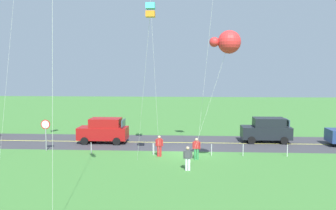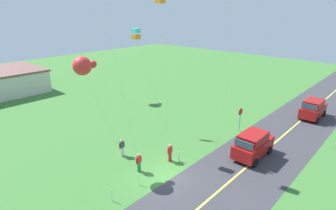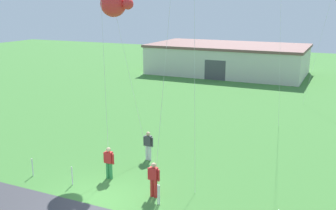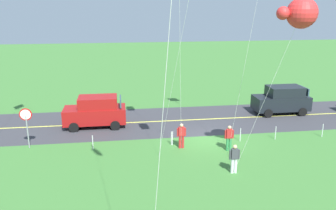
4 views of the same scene
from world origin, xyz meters
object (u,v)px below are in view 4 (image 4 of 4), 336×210
at_px(person_adult_near, 181,135).
at_px(person_child_watcher, 229,137).
at_px(stop_sign, 26,120).
at_px(kite_blue_mid, 301,13).
at_px(person_adult_companion, 234,158).
at_px(car_parked_west_near, 282,100).
at_px(car_suv_foreground, 96,111).

distance_m(person_adult_near, person_child_watcher, 2.90).
height_order(stop_sign, kite_blue_mid, kite_blue_mid).
xyz_separation_m(person_child_watcher, kite_blue_mid, (-1.77, 3.77, 7.36)).
relative_size(person_adult_near, person_adult_companion, 1.00).
bearing_deg(stop_sign, person_child_watcher, 170.15).
relative_size(car_parked_west_near, person_adult_near, 2.75).
height_order(person_adult_companion, kite_blue_mid, kite_blue_mid).
height_order(person_adult_companion, person_child_watcher, same).
distance_m(car_parked_west_near, kite_blue_mid, 13.51).
bearing_deg(person_child_watcher, car_parked_west_near, 168.67).
bearing_deg(person_child_watcher, car_suv_foreground, -90.96).
xyz_separation_m(person_adult_companion, kite_blue_mid, (-2.40, 0.87, 7.36)).
xyz_separation_m(car_parked_west_near, stop_sign, (18.70, 4.60, 0.65)).
bearing_deg(stop_sign, kite_blue_mid, 157.14).
distance_m(car_parked_west_near, person_adult_companion, 11.98).
relative_size(stop_sign, person_adult_companion, 1.60).
xyz_separation_m(car_suv_foreground, person_adult_near, (-5.43, 4.75, -0.29)).
bearing_deg(person_adult_near, car_suv_foreground, -38.39).
height_order(car_suv_foreground, kite_blue_mid, kite_blue_mid).
relative_size(car_parked_west_near, person_adult_companion, 2.75).
height_order(car_parked_west_near, person_child_watcher, car_parked_west_near).
xyz_separation_m(car_suv_foreground, car_parked_west_near, (-14.76, -1.19, 0.00)).
bearing_deg(car_suv_foreground, stop_sign, 40.85).
xyz_separation_m(person_adult_companion, person_child_watcher, (-0.63, -2.90, 0.00)).
distance_m(car_suv_foreground, car_parked_west_near, 14.81).
relative_size(stop_sign, kite_blue_mid, 0.29).
distance_m(stop_sign, person_child_watcher, 12.39).
height_order(car_parked_west_near, person_adult_near, car_parked_west_near).
relative_size(person_adult_near, person_child_watcher, 1.00).
distance_m(person_adult_near, kite_blue_mid, 9.78).
distance_m(stop_sign, person_adult_companion, 12.62).
relative_size(person_adult_companion, kite_blue_mid, 0.18).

